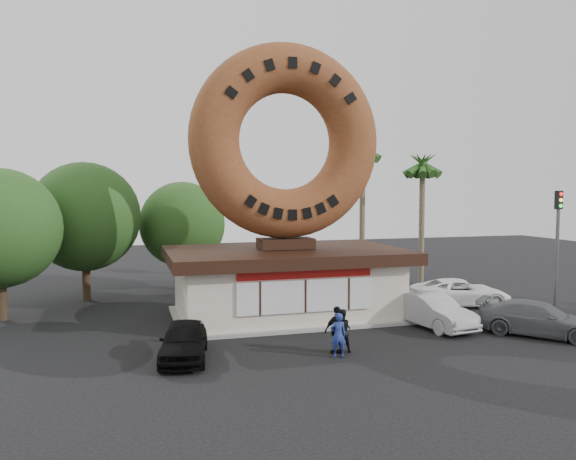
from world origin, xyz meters
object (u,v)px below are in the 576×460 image
(car_black, at_px, (184,341))
(car_silver, at_px, (432,311))
(car_grey, at_px, (539,319))
(giant_donut, at_px, (286,142))
(car_white, at_px, (460,292))
(street_lamp, at_px, (215,216))
(person_center, at_px, (341,331))
(traffic_signal, at_px, (558,234))
(person_right, at_px, (338,330))
(donut_shop, at_px, (286,280))
(person_left, at_px, (338,335))

(car_black, distance_m, car_silver, 11.22)
(car_grey, bearing_deg, car_silver, 102.06)
(giant_donut, xyz_separation_m, car_white, (9.56, -0.15, -7.69))
(street_lamp, bearing_deg, person_center, -82.46)
(traffic_signal, distance_m, person_right, 14.88)
(traffic_signal, relative_size, car_white, 1.19)
(person_right, bearing_deg, street_lamp, -88.44)
(donut_shop, distance_m, car_grey, 11.27)
(donut_shop, distance_m, person_left, 7.01)
(traffic_signal, height_order, car_black, traffic_signal)
(donut_shop, xyz_separation_m, car_grey, (9.21, -6.41, -1.06))
(car_white, bearing_deg, car_silver, 147.15)
(car_black, bearing_deg, car_white, 29.93)
(donut_shop, xyz_separation_m, person_right, (0.14, -6.50, -0.87))
(donut_shop, height_order, car_silver, donut_shop)
(person_center, bearing_deg, donut_shop, -93.63)
(traffic_signal, bearing_deg, donut_shop, 171.90)
(giant_donut, distance_m, car_black, 10.98)
(donut_shop, distance_m, giant_donut, 6.63)
(car_silver, relative_size, car_white, 0.88)
(car_black, distance_m, car_grey, 14.66)
(car_silver, distance_m, car_white, 5.42)
(person_left, bearing_deg, car_white, -139.05)
(traffic_signal, distance_m, person_left, 15.16)
(person_left, relative_size, car_grey, 0.34)
(street_lamp, distance_m, traffic_signal, 19.90)
(street_lamp, xyz_separation_m, person_left, (1.85, -16.96, -3.66))
(person_left, bearing_deg, person_center, -115.57)
(giant_donut, relative_size, street_lamp, 1.15)
(person_left, xyz_separation_m, car_grey, (9.22, 0.53, -0.12))
(traffic_signal, bearing_deg, street_lamp, 142.86)
(giant_donut, bearing_deg, car_white, -0.88)
(person_center, relative_size, car_grey, 0.34)
(person_left, height_order, car_silver, person_left)
(person_center, height_order, car_grey, person_center)
(car_grey, bearing_deg, car_black, 134.26)
(giant_donut, distance_m, person_center, 9.93)
(street_lamp, relative_size, person_right, 4.48)
(person_right, height_order, car_grey, person_right)
(person_right, bearing_deg, giant_donut, -94.10)
(person_left, relative_size, car_white, 0.32)
(person_right, relative_size, car_white, 0.35)
(car_grey, bearing_deg, giant_donut, 102.49)
(person_left, height_order, car_black, person_left)
(giant_donut, bearing_deg, person_right, -88.77)
(giant_donut, bearing_deg, traffic_signal, -8.17)
(giant_donut, distance_m, car_grey, 13.61)
(giant_donut, distance_m, person_left, 10.28)
(street_lamp, bearing_deg, donut_shop, -79.50)
(person_center, relative_size, car_white, 0.32)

